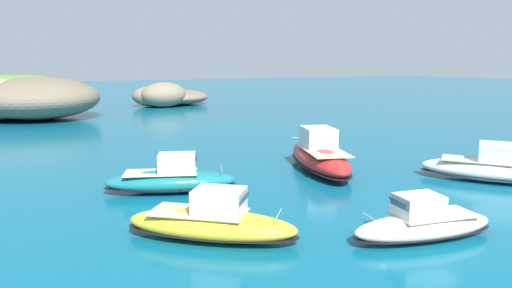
{
  "coord_description": "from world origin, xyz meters",
  "views": [
    {
      "loc": [
        -17.42,
        -15.49,
        8.13
      ],
      "look_at": [
        -1.72,
        15.59,
        1.96
      ],
      "focal_mm": 32.36,
      "sensor_mm": 36.0,
      "label": 1
    }
  ],
  "objects_px": {
    "motorboat_white": "(491,168)",
    "motorboat_yellow": "(212,222)",
    "motorboat_teal": "(172,179)",
    "motorboat_cream": "(423,224)",
    "islet_large": "(9,100)",
    "islet_small": "(169,96)",
    "motorboat_red": "(319,156)"
  },
  "relations": [
    {
      "from": "motorboat_white",
      "to": "motorboat_yellow",
      "type": "xyz_separation_m",
      "value": [
        -21.14,
        -1.24,
        -0.09
      ]
    },
    {
      "from": "motorboat_white",
      "to": "motorboat_teal",
      "type": "bearing_deg",
      "value": 160.24
    },
    {
      "from": "motorboat_white",
      "to": "motorboat_teal",
      "type": "relative_size",
      "value": 1.03
    },
    {
      "from": "motorboat_white",
      "to": "motorboat_yellow",
      "type": "distance_m",
      "value": 21.18
    },
    {
      "from": "motorboat_cream",
      "to": "motorboat_teal",
      "type": "xyz_separation_m",
      "value": [
        -8.14,
        13.01,
        0.11
      ]
    },
    {
      "from": "motorboat_white",
      "to": "motorboat_yellow",
      "type": "bearing_deg",
      "value": -176.64
    },
    {
      "from": "motorboat_yellow",
      "to": "motorboat_white",
      "type": "bearing_deg",
      "value": 3.36
    },
    {
      "from": "islet_large",
      "to": "motorboat_white",
      "type": "height_order",
      "value": "islet_large"
    },
    {
      "from": "islet_large",
      "to": "islet_small",
      "type": "height_order",
      "value": "islet_large"
    },
    {
      "from": "islet_large",
      "to": "motorboat_teal",
      "type": "distance_m",
      "value": 49.24
    },
    {
      "from": "motorboat_teal",
      "to": "motorboat_yellow",
      "type": "distance_m",
      "value": 8.63
    },
    {
      "from": "islet_small",
      "to": "motorboat_red",
      "type": "height_order",
      "value": "islet_small"
    },
    {
      "from": "motorboat_yellow",
      "to": "motorboat_teal",
      "type": "bearing_deg",
      "value": 85.77
    },
    {
      "from": "islet_large",
      "to": "motorboat_yellow",
      "type": "distance_m",
      "value": 57.59
    },
    {
      "from": "motorboat_teal",
      "to": "motorboat_cream",
      "type": "bearing_deg",
      "value": -57.95
    },
    {
      "from": "motorboat_white",
      "to": "motorboat_cream",
      "type": "height_order",
      "value": "motorboat_white"
    },
    {
      "from": "islet_large",
      "to": "motorboat_yellow",
      "type": "bearing_deg",
      "value": -80.74
    },
    {
      "from": "motorboat_white",
      "to": "motorboat_teal",
      "type": "distance_m",
      "value": 21.79
    },
    {
      "from": "islet_small",
      "to": "motorboat_cream",
      "type": "bearing_deg",
      "value": -96.92
    },
    {
      "from": "motorboat_teal",
      "to": "motorboat_yellow",
      "type": "relative_size",
      "value": 1.09
    },
    {
      "from": "motorboat_white",
      "to": "motorboat_cream",
      "type": "xyz_separation_m",
      "value": [
        -12.36,
        -5.64,
        -0.19
      ]
    },
    {
      "from": "motorboat_cream",
      "to": "motorboat_yellow",
      "type": "relative_size",
      "value": 0.95
    },
    {
      "from": "islet_large",
      "to": "motorboat_white",
      "type": "xyz_separation_m",
      "value": [
        30.4,
        -55.56,
        -1.9
      ]
    },
    {
      "from": "motorboat_white",
      "to": "motorboat_red",
      "type": "height_order",
      "value": "motorboat_red"
    },
    {
      "from": "islet_small",
      "to": "motorboat_white",
      "type": "height_order",
      "value": "islet_small"
    },
    {
      "from": "islet_small",
      "to": "motorboat_red",
      "type": "relative_size",
      "value": 1.66
    },
    {
      "from": "motorboat_yellow",
      "to": "islet_small",
      "type": "bearing_deg",
      "value": 75.39
    },
    {
      "from": "motorboat_red",
      "to": "motorboat_yellow",
      "type": "height_order",
      "value": "motorboat_red"
    },
    {
      "from": "motorboat_white",
      "to": "motorboat_teal",
      "type": "xyz_separation_m",
      "value": [
        -20.5,
        7.37,
        -0.08
      ]
    },
    {
      "from": "islet_large",
      "to": "motorboat_yellow",
      "type": "height_order",
      "value": "islet_large"
    },
    {
      "from": "motorboat_red",
      "to": "motorboat_yellow",
      "type": "bearing_deg",
      "value": -142.79
    },
    {
      "from": "motorboat_cream",
      "to": "motorboat_teal",
      "type": "height_order",
      "value": "motorboat_teal"
    }
  ]
}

